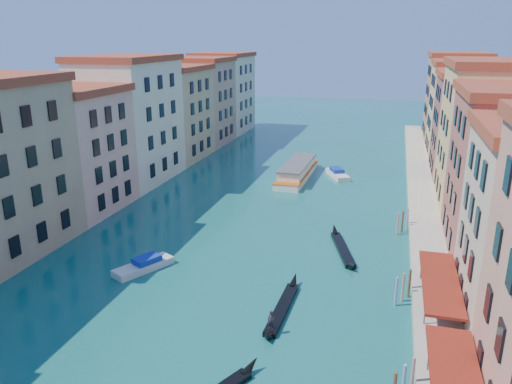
% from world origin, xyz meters
% --- Properties ---
extents(left_bank_palazzos, '(12.80, 128.40, 21.00)m').
position_xyz_m(left_bank_palazzos, '(-26.00, 64.68, 9.71)').
color(left_bank_palazzos, '#C4AE88').
rests_on(left_bank_palazzos, ground).
extents(right_bank_palazzos, '(12.80, 128.40, 21.00)m').
position_xyz_m(right_bank_palazzos, '(30.00, 65.00, 9.75)').
color(right_bank_palazzos, '#994C37').
rests_on(right_bank_palazzos, ground).
extents(quay, '(4.00, 140.00, 1.00)m').
position_xyz_m(quay, '(22.00, 65.00, 0.50)').
color(quay, '#B0A78E').
rests_on(quay, ground).
extents(mooring_poles_right, '(1.44, 54.24, 3.20)m').
position_xyz_m(mooring_poles_right, '(19.10, 28.80, 1.30)').
color(mooring_poles_right, brown).
rests_on(mooring_poles_right, ground).
extents(vaporetto_far, '(4.55, 18.58, 2.75)m').
position_xyz_m(vaporetto_far, '(1.26, 79.98, 1.24)').
color(vaporetto_far, white).
rests_on(vaporetto_far, ground).
extents(gondola_fore, '(1.32, 11.89, 2.37)m').
position_xyz_m(gondola_fore, '(8.58, 35.26, 0.40)').
color(gondola_fore, black).
rests_on(gondola_fore, ground).
extents(gondola_far, '(4.50, 11.99, 1.74)m').
position_xyz_m(gondola_far, '(12.39, 50.31, 0.36)').
color(gondola_far, black).
rests_on(gondola_far, ground).
extents(motorboat_mid, '(4.98, 6.85, 1.38)m').
position_xyz_m(motorboat_mid, '(-7.50, 39.54, 0.54)').
color(motorboat_mid, silver).
rests_on(motorboat_mid, ground).
extents(motorboat_far, '(5.10, 7.43, 1.48)m').
position_xyz_m(motorboat_far, '(8.08, 82.33, 0.58)').
color(motorboat_far, silver).
rests_on(motorboat_far, ground).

